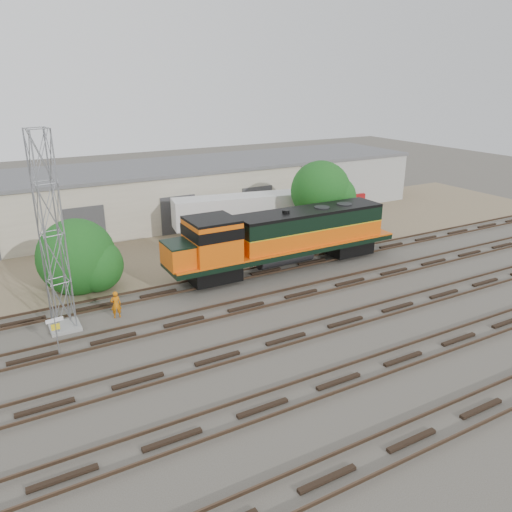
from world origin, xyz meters
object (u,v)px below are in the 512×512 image
worker (116,305)px  semi_trailer (245,211)px  locomotive (282,237)px  signal_tower (52,238)px

worker → semi_trailer: 17.36m
semi_trailer → locomotive: bearing=-89.9°
signal_tower → worker: (2.88, -0.05, -4.46)m
locomotive → worker: bearing=-171.1°
locomotive → signal_tower: (-15.33, -1.90, 2.83)m
worker → semi_trailer: size_ratio=0.13×
worker → signal_tower: bearing=5.1°
locomotive → signal_tower: size_ratio=1.64×
signal_tower → semi_trailer: (16.82, 10.20, -2.97)m
locomotive → semi_trailer: size_ratio=1.46×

